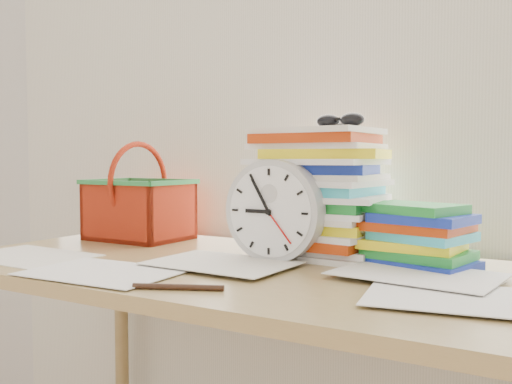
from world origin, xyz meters
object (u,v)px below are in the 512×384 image
Objects in this scene: paper_stack at (321,193)px; book_stack at (418,236)px; clock at (275,211)px; basket at (139,192)px; desk at (240,297)px.

paper_stack is 0.26m from book_stack.
basket is at bearing 166.56° from clock.
paper_stack reaches higher than book_stack.
book_stack is (0.36, 0.16, 0.14)m from desk.
desk is 4.47× the size of paper_stack.
paper_stack is 0.15m from clock.
basket is (-0.82, 0.03, 0.07)m from book_stack.
clock is 0.32m from book_stack.
basket reaches higher than desk.
book_stack is 0.85× the size of basket.
desk is at bearing -130.75° from clock.
clock is at bearing -12.62° from basket.
basket is (-0.58, -0.01, -0.01)m from paper_stack.
desk is 5.86× the size of book_stack.
clock reaches higher than desk.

